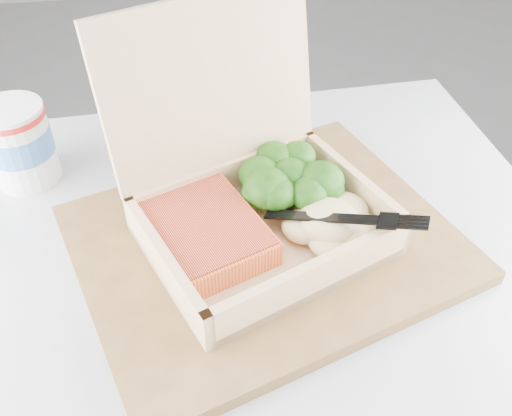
{
  "coord_description": "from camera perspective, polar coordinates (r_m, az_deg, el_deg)",
  "views": [
    {
      "loc": [
        -0.36,
        -0.97,
        1.15
      ],
      "look_at": [
        -0.29,
        -0.54,
        0.75
      ],
      "focal_mm": 40.0,
      "sensor_mm": 36.0,
      "label": 1
    }
  ],
  "objects": [
    {
      "name": "salmon_fillet",
      "position": [
        0.58,
        -5.1,
        -2.37
      ],
      "size": [
        0.15,
        0.16,
        0.03
      ],
      "primitive_type": "cube",
      "rotation": [
        0.0,
        0.0,
        0.38
      ],
      "color": "#FF6731",
      "rests_on": "takeout_container"
    },
    {
      "name": "takeout_container",
      "position": [
        0.59,
        -0.88,
        2.64
      ],
      "size": [
        0.3,
        0.3,
        0.22
      ],
      "rotation": [
        0.0,
        0.0,
        0.4
      ],
      "color": "tan",
      "rests_on": "serving_tray"
    },
    {
      "name": "cafe_table",
      "position": [
        0.73,
        -0.48,
        -17.54
      ],
      "size": [
        0.76,
        0.76,
        0.7
      ],
      "rotation": [
        0.0,
        0.0,
        0.05
      ],
      "color": "black",
      "rests_on": "floor"
    },
    {
      "name": "serving_tray",
      "position": [
        0.61,
        0.91,
        -3.53
      ],
      "size": [
        0.46,
        0.41,
        0.02
      ],
      "primitive_type": "cube",
      "rotation": [
        0.0,
        0.0,
        0.33
      ],
      "color": "brown",
      "rests_on": "cafe_table"
    },
    {
      "name": "floor",
      "position": [
        1.55,
        7.92,
        -6.5
      ],
      "size": [
        4.0,
        4.0,
        0.0
      ],
      "primitive_type": "plane",
      "color": "gray",
      "rests_on": "ground"
    },
    {
      "name": "paper_cup",
      "position": [
        0.73,
        -22.67,
        6.15
      ],
      "size": [
        0.08,
        0.08,
        0.1
      ],
      "color": "white",
      "rests_on": "cafe_table"
    },
    {
      "name": "receipt",
      "position": [
        0.78,
        -4.05,
        7.09
      ],
      "size": [
        0.08,
        0.13,
        0.0
      ],
      "primitive_type": "cube",
      "rotation": [
        0.0,
        0.0,
        -0.08
      ],
      "color": "white",
      "rests_on": "cafe_table"
    },
    {
      "name": "plastic_fork",
      "position": [
        0.58,
        4.36,
        -0.44
      ],
      "size": [
        0.16,
        0.09,
        0.03
      ],
      "rotation": [
        0.0,
        0.0,
        4.24
      ],
      "color": "black",
      "rests_on": "mashed_potatoes"
    },
    {
      "name": "mashed_potatoes",
      "position": [
        0.59,
        7.31,
        -1.3
      ],
      "size": [
        0.1,
        0.09,
        0.04
      ],
      "primitive_type": "ellipsoid",
      "color": "beige",
      "rests_on": "takeout_container"
    },
    {
      "name": "broccoli_pile",
      "position": [
        0.63,
        3.43,
        2.62
      ],
      "size": [
        0.12,
        0.12,
        0.04
      ],
      "primitive_type": null,
      "color": "#2E6917",
      "rests_on": "takeout_container"
    }
  ]
}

